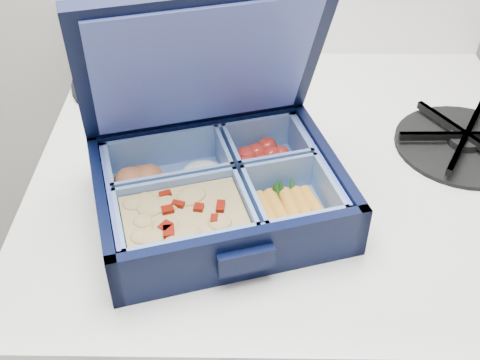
# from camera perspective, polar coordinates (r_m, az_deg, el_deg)

# --- Properties ---
(stove) EXTENTS (0.58, 0.58, 0.87)m
(stove) POSITION_cam_1_polar(r_m,az_deg,el_deg) (1.05, 3.30, -16.35)
(stove) COLOR white
(stove) RESTS_ON floor
(bento_box) EXTENTS (0.29, 0.25, 0.06)m
(bento_box) POSITION_cam_1_polar(r_m,az_deg,el_deg) (0.61, -1.99, -1.19)
(bento_box) COLOR black
(bento_box) RESTS_ON stove
(burner_grate) EXTENTS (0.17, 0.17, 0.02)m
(burner_grate) POSITION_cam_1_polar(r_m,az_deg,el_deg) (0.76, 20.57, 3.66)
(burner_grate) COLOR black
(burner_grate) RESTS_ON stove
(burner_grate_rear) EXTENTS (0.20, 0.20, 0.02)m
(burner_grate_rear) POSITION_cam_1_polar(r_m,az_deg,el_deg) (0.85, -9.60, 9.67)
(burner_grate_rear) COLOR black
(burner_grate_rear) RESTS_ON stove
(fork) EXTENTS (0.12, 0.18, 0.01)m
(fork) POSITION_cam_1_polar(r_m,az_deg,el_deg) (0.72, 1.48, 3.59)
(fork) COLOR silver
(fork) RESTS_ON stove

